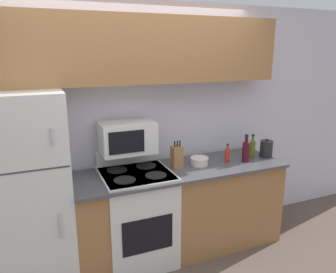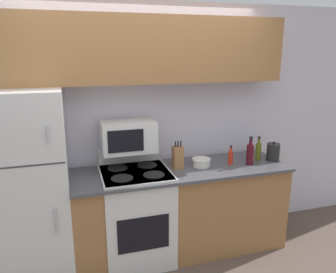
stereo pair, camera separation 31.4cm
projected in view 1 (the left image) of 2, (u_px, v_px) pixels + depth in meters
The scene contains 13 objects.
ground_plane at pixel (161, 273), 3.14m from camera, with size 12.00×12.00×0.00m, color brown.
wall_back at pixel (136, 129), 3.43m from camera, with size 8.00×0.05×2.55m.
lower_cabinets at pixel (180, 209), 3.44m from camera, with size 2.18×0.68×0.92m.
refrigerator at pixel (28, 194), 2.80m from camera, with size 0.68×0.68×1.77m.
upper_cabinets at pixel (140, 50), 3.06m from camera, with size 2.86×0.31×0.63m.
stove at pixel (137, 216), 3.24m from camera, with size 0.67×0.66×1.10m.
microwave at pixel (127, 137), 3.17m from camera, with size 0.52×0.33×0.30m.
knife_block at pixel (177, 157), 3.29m from camera, with size 0.10×0.11×0.29m.
bowl at pixel (199, 161), 3.39m from camera, with size 0.19×0.19×0.08m.
bottle_hot_sauce at pixel (227, 155), 3.47m from camera, with size 0.05×0.05×0.20m.
bottle_wine_red at pixel (246, 151), 3.47m from camera, with size 0.08×0.08×0.30m.
bottle_olive_oil at pixel (252, 148), 3.63m from camera, with size 0.06×0.06×0.26m.
kettle at pixel (266, 149), 3.64m from camera, with size 0.14×0.14×0.21m.
Camera 1 is at (-0.98, -2.52, 2.08)m, focal length 35.00 mm.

